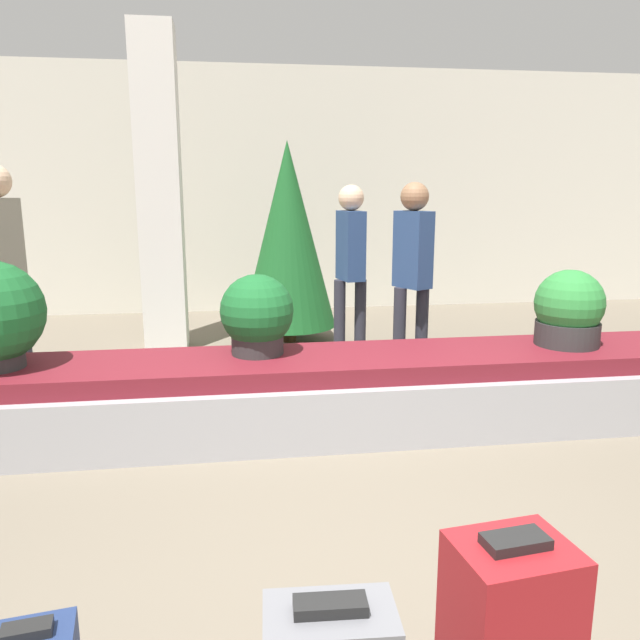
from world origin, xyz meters
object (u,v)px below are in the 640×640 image
potted_plant_0 (257,315)px  decorated_tree (288,235)px  potted_plant_2 (569,310)px  traveler_1 (351,259)px  traveler_0 (413,264)px  pillar (160,193)px  traveler_2 (2,258)px

potted_plant_0 → decorated_tree: (0.45, 2.44, 0.35)m
potted_plant_2 → traveler_1: 2.06m
traveler_0 → traveler_1: (-0.43, 0.57, -0.02)m
traveler_1 → potted_plant_2: bearing=-151.1°
potted_plant_2 → traveler_1: (-1.31, 1.57, 0.22)m
pillar → potted_plant_2: bearing=-37.9°
potted_plant_0 → traveler_0: (1.37, 0.93, 0.22)m
pillar → traveler_1: size_ratio=1.90×
potted_plant_2 → traveler_1: traveler_1 is taller
pillar → traveler_0: bearing=-32.6°
decorated_tree → traveler_0: bearing=-58.7°
traveler_1 → potted_plant_0: bearing=137.0°
potted_plant_0 → traveler_2: (-1.93, 0.96, 0.32)m
pillar → traveler_0: size_ratio=1.88×
potted_plant_0 → traveler_0: traveler_0 is taller
traveler_2 → potted_plant_2: bearing=99.5°
pillar → decorated_tree: 1.37m
potted_plant_0 → potted_plant_2: (2.25, -0.07, -0.01)m
pillar → potted_plant_0: size_ratio=5.77×
traveler_0 → traveler_2: 3.30m
potted_plant_2 → traveler_2: 4.32m
decorated_tree → potted_plant_2: bearing=-54.4°
potted_plant_2 → decorated_tree: (-1.80, 2.52, 0.37)m
pillar → traveler_2: 1.82m
decorated_tree → traveler_1: bearing=-62.4°
traveler_0 → traveler_1: traveler_0 is taller
pillar → potted_plant_0: (0.85, -2.34, -0.80)m
traveler_2 → traveler_1: bearing=124.0°
traveler_2 → decorated_tree: decorated_tree is taller
potted_plant_0 → traveler_1: 1.78m
traveler_1 → traveler_0: bearing=-154.1°
potted_plant_0 → traveler_2: bearing=153.7°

